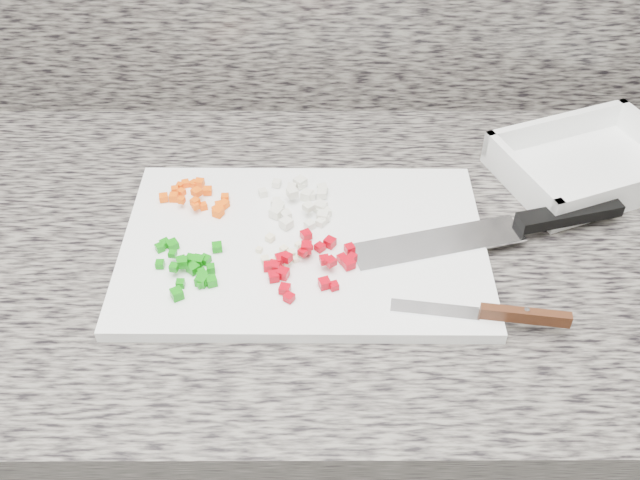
% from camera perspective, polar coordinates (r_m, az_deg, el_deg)
% --- Properties ---
extents(cabinet, '(3.92, 0.62, 0.86)m').
position_cam_1_polar(cabinet, '(1.28, -4.16, -15.38)').
color(cabinet, white).
rests_on(cabinet, ground).
extents(countertop, '(3.96, 0.64, 0.04)m').
position_cam_1_polar(countertop, '(0.93, -5.53, -0.46)').
color(countertop, '#69645D').
rests_on(countertop, cabinet).
extents(cutting_board, '(0.45, 0.30, 0.01)m').
position_cam_1_polar(cutting_board, '(0.88, -1.30, -0.43)').
color(cutting_board, white).
rests_on(cutting_board, countertop).
extents(carrot_pile, '(0.09, 0.08, 0.02)m').
position_cam_1_polar(carrot_pile, '(0.94, -9.65, 3.38)').
color(carrot_pile, '#FF5505').
rests_on(carrot_pile, cutting_board).
extents(onion_pile, '(0.10, 0.10, 0.02)m').
position_cam_1_polar(onion_pile, '(0.92, -1.53, 2.90)').
color(onion_pile, silver).
rests_on(onion_pile, cutting_board).
extents(green_pepper_pile, '(0.08, 0.10, 0.02)m').
position_cam_1_polar(green_pepper_pile, '(0.85, -10.34, -2.13)').
color(green_pepper_pile, '#0C7B0B').
rests_on(green_pepper_pile, cutting_board).
extents(red_pepper_pile, '(0.11, 0.12, 0.02)m').
position_cam_1_polar(red_pepper_pile, '(0.84, -0.95, -1.76)').
color(red_pepper_pile, '#AB0210').
rests_on(red_pepper_pile, cutting_board).
extents(garlic_pile, '(0.06, 0.06, 0.01)m').
position_cam_1_polar(garlic_pile, '(0.86, -3.17, -1.19)').
color(garlic_pile, '#F5E8BD').
rests_on(garlic_pile, cutting_board).
extents(chef_knife, '(0.35, 0.13, 0.02)m').
position_cam_1_polar(chef_knife, '(0.93, 16.10, 1.25)').
color(chef_knife, white).
rests_on(chef_knife, cutting_board).
extents(paring_knife, '(0.20, 0.04, 0.02)m').
position_cam_1_polar(paring_knife, '(0.81, 14.35, -5.76)').
color(paring_knife, white).
rests_on(paring_knife, cutting_board).
extents(tray, '(0.28, 0.25, 0.05)m').
position_cam_1_polar(tray, '(1.06, 20.67, 5.55)').
color(tray, white).
rests_on(tray, countertop).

